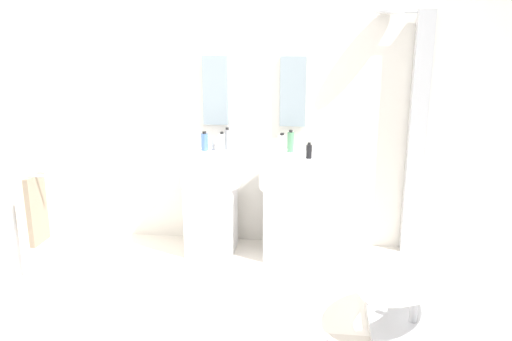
# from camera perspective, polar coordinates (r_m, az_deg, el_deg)

# --- Properties ---
(ground_plane) EXTENTS (4.80, 3.60, 0.04)m
(ground_plane) POSITION_cam_1_polar(r_m,az_deg,el_deg) (3.45, -3.81, -18.12)
(ground_plane) COLOR silver
(rear_partition) EXTENTS (4.80, 0.10, 2.60)m
(rear_partition) POSITION_cam_1_polar(r_m,az_deg,el_deg) (4.56, -0.14, 7.83)
(rear_partition) COLOR silver
(rear_partition) RESTS_ON ground_plane
(pedestal_sink_left) EXTENTS (0.51, 0.51, 0.99)m
(pedestal_sink_left) POSITION_cam_1_polar(r_m,az_deg,el_deg) (4.46, -5.01, -2.99)
(pedestal_sink_left) COLOR white
(pedestal_sink_left) RESTS_ON ground_plane
(pedestal_sink_right) EXTENTS (0.51, 0.51, 0.99)m
(pedestal_sink_right) POSITION_cam_1_polar(r_m,az_deg,el_deg) (4.37, 3.70, -3.34)
(pedestal_sink_right) COLOR white
(pedestal_sink_right) RESTS_ON ground_plane
(vanity_mirror_left) EXTENTS (0.22, 0.03, 0.59)m
(vanity_mirror_left) POSITION_cam_1_polar(r_m,az_deg,el_deg) (4.54, -4.54, 8.82)
(vanity_mirror_left) COLOR #8C9EA8
(vanity_mirror_right) EXTENTS (0.22, 0.03, 0.59)m
(vanity_mirror_right) POSITION_cam_1_polar(r_m,az_deg,el_deg) (4.45, 4.12, 8.72)
(vanity_mirror_right) COLOR #8C9EA8
(shower_column) EXTENTS (0.49, 0.24, 2.05)m
(shower_column) POSITION_cam_1_polar(r_m,az_deg,el_deg) (4.50, 17.30, 4.25)
(shower_column) COLOR #B7BABF
(shower_column) RESTS_ON ground_plane
(lounge_chair) EXTENTS (1.06, 1.06, 0.65)m
(lounge_chair) POSITION_cam_1_polar(r_m,az_deg,el_deg) (3.47, 17.37, -11.59)
(lounge_chair) COLOR #B7BABF
(lounge_chair) RESTS_ON ground_plane
(towel_rack) EXTENTS (0.37, 0.22, 0.95)m
(towel_rack) POSITION_cam_1_polar(r_m,az_deg,el_deg) (4.00, -23.49, -4.29)
(towel_rack) COLOR #B7BABF
(towel_rack) RESTS_ON ground_plane
(soap_bottle_grey) EXTENTS (0.05, 0.05, 0.20)m
(soap_bottle_grey) POSITION_cam_1_polar(r_m,az_deg,el_deg) (4.45, -3.19, 3.45)
(soap_bottle_grey) COLOR #99999E
(soap_bottle_grey) RESTS_ON pedestal_sink_left
(soap_bottle_green) EXTENTS (0.06, 0.06, 0.19)m
(soap_bottle_green) POSITION_cam_1_polar(r_m,az_deg,el_deg) (4.37, 3.87, 3.19)
(soap_bottle_green) COLOR #59996B
(soap_bottle_green) RESTS_ON pedestal_sink_right
(soap_bottle_clear) EXTENTS (0.05, 0.05, 0.17)m
(soap_bottle_clear) POSITION_cam_1_polar(r_m,az_deg,el_deg) (4.41, -3.79, 3.15)
(soap_bottle_clear) COLOR silver
(soap_bottle_clear) RESTS_ON pedestal_sink_left
(soap_bottle_white) EXTENTS (0.06, 0.06, 0.17)m
(soap_bottle_white) POSITION_cam_1_polar(r_m,az_deg,el_deg) (4.35, 2.91, 3.01)
(soap_bottle_white) COLOR white
(soap_bottle_white) RESTS_ON pedestal_sink_right
(soap_bottle_blue) EXTENTS (0.06, 0.06, 0.17)m
(soap_bottle_blue) POSITION_cam_1_polar(r_m,az_deg,el_deg) (4.45, -5.73, 3.20)
(soap_bottle_blue) COLOR #4C72B7
(soap_bottle_blue) RESTS_ON pedestal_sink_left
(soap_bottle_black) EXTENTS (0.05, 0.05, 0.13)m
(soap_bottle_black) POSITION_cam_1_polar(r_m,az_deg,el_deg) (4.17, 5.90, 2.15)
(soap_bottle_black) COLOR black
(soap_bottle_black) RESTS_ON pedestal_sink_right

